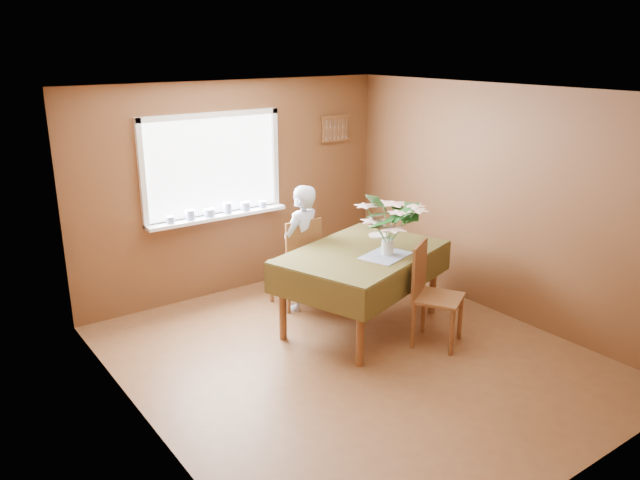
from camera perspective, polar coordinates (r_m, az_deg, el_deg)
floor at (r=6.12m, az=3.07°, el=-10.69°), size 4.50×4.50×0.00m
ceiling at (r=5.40m, az=3.51°, el=13.34°), size 4.50×4.50×0.00m
wall_back at (r=7.46m, az=-7.70°, el=4.68°), size 4.00×0.00×4.00m
wall_front at (r=4.25m, az=22.86°, el=-6.72°), size 4.00×0.00×4.00m
wall_left at (r=4.70m, az=-16.07°, el=-3.65°), size 0.00×4.50×4.50m
wall_right at (r=7.03m, az=16.08°, el=3.35°), size 0.00×4.50×4.50m
window_assembly at (r=7.26m, az=-9.61°, el=5.04°), size 1.72×0.20×1.22m
spoon_rack at (r=8.10m, az=1.44°, el=10.17°), size 0.44×0.05×0.33m
dining_table at (r=6.49m, az=3.88°, el=-1.87°), size 2.02×1.66×0.85m
chair_far at (r=7.02m, az=-2.00°, el=-1.81°), size 0.47×0.47×1.05m
chair_near at (r=6.28m, az=10.02°, el=-4.55°), size 0.61×0.61×1.04m
seated_woman at (r=6.94m, az=-1.69°, el=-0.75°), size 0.60×0.48×1.43m
flower_bouquet at (r=6.26m, az=6.27°, el=1.73°), size 0.64×0.64×0.55m
side_plate at (r=6.97m, az=5.34°, el=0.43°), size 0.23×0.23×0.01m
table_knife at (r=6.56m, az=6.67°, el=-0.71°), size 0.11×0.21×0.00m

